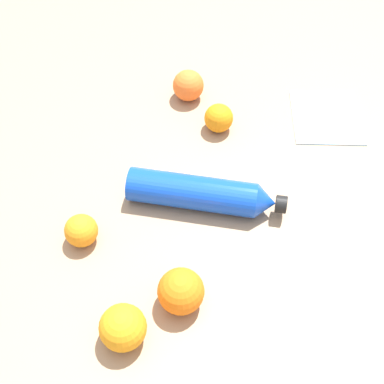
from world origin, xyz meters
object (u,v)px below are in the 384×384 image
(orange_1, at_px, (123,328))
(orange_2, at_px, (181,291))
(orange_0, at_px, (219,118))
(orange_4, at_px, (188,85))
(orange_3, at_px, (81,231))
(folded_napkin, at_px, (327,117))
(water_bottle, at_px, (203,194))

(orange_1, bearing_deg, orange_2, 28.36)
(orange_0, xyz_separation_m, orange_4, (-0.06, 0.11, 0.00))
(orange_3, xyz_separation_m, orange_4, (0.24, 0.38, 0.00))
(orange_3, bearing_deg, orange_4, 57.61)
(orange_2, bearing_deg, orange_3, 139.35)
(orange_4, bearing_deg, orange_3, -122.39)
(orange_2, xyz_separation_m, folded_napkin, (0.38, 0.42, -0.04))
(orange_4, bearing_deg, orange_1, -106.01)
(water_bottle, distance_m, orange_3, 0.24)
(water_bottle, distance_m, orange_2, 0.22)
(orange_4, height_order, folded_napkin, orange_4)
(water_bottle, relative_size, orange_2, 3.86)
(orange_1, distance_m, orange_4, 0.60)
(orange_0, bearing_deg, folded_napkin, 1.76)
(orange_2, relative_size, folded_napkin, 0.47)
(orange_1, height_order, folded_napkin, orange_1)
(water_bottle, bearing_deg, orange_2, -90.73)
(orange_1, xyz_separation_m, orange_2, (0.10, 0.05, 0.00))
(water_bottle, relative_size, orange_1, 3.97)
(orange_4, bearing_deg, orange_2, -97.22)
(orange_2, distance_m, orange_3, 0.23)
(orange_3, height_order, orange_4, orange_4)
(orange_2, xyz_separation_m, orange_3, (-0.17, 0.15, -0.01))
(orange_1, bearing_deg, water_bottle, 58.22)
(orange_2, relative_size, orange_4, 1.11)
(folded_napkin, bearing_deg, orange_0, -178.24)
(orange_3, distance_m, folded_napkin, 0.62)
(orange_1, bearing_deg, orange_3, 109.89)
(orange_0, height_order, orange_1, orange_1)
(orange_2, bearing_deg, orange_0, 73.49)
(orange_3, height_order, folded_napkin, orange_3)
(orange_2, height_order, orange_4, orange_2)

